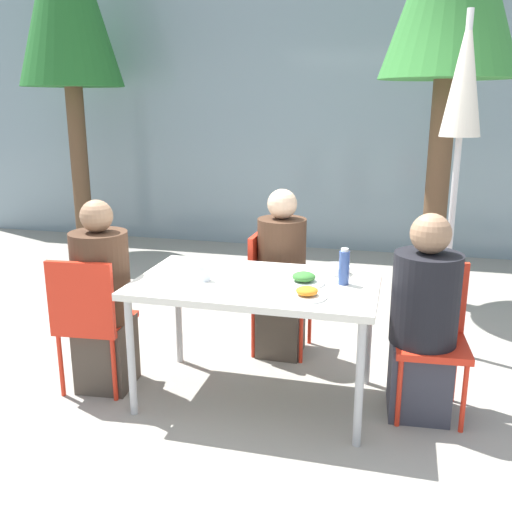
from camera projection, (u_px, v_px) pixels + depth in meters
ground_plane at (256, 397)px, 3.48m from camera, size 24.00×24.00×0.00m
building_facade at (338, 124)px, 6.71m from camera, size 10.00×0.20×3.00m
dining_table at (256, 291)px, 3.30m from camera, size 1.39×0.83×0.74m
chair_left at (90, 315)px, 3.43m from camera, size 0.43×0.43×0.86m
person_left at (103, 302)px, 3.48m from camera, size 0.35×0.35×1.19m
chair_right at (430, 327)px, 3.25m from camera, size 0.43×0.43×0.86m
person_right at (423, 324)px, 3.17m from camera, size 0.37×0.37×1.17m
chair_far at (272, 283)px, 4.04m from camera, size 0.41×0.41×0.86m
person_far at (281, 278)px, 3.96m from camera, size 0.33×0.33×1.18m
closed_umbrella at (461, 112)px, 3.71m from camera, size 0.36×0.36×2.31m
plate_0 at (304, 279)px, 3.24m from camera, size 0.24×0.24×0.07m
plate_1 at (307, 294)px, 3.00m from camera, size 0.21×0.21×0.06m
bottle at (344, 267)px, 3.20m from camera, size 0.06×0.06×0.21m
drinking_cup at (204, 273)px, 3.28m from camera, size 0.07×0.07×0.09m
salad_bowl at (337, 269)px, 3.43m from camera, size 0.16×0.16×0.05m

